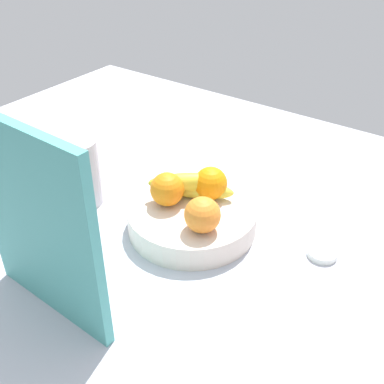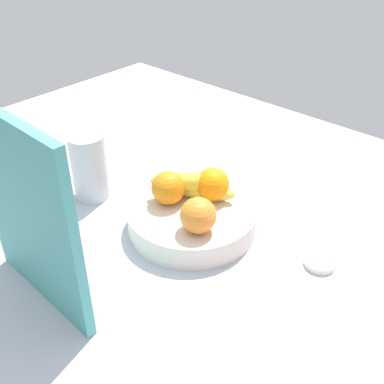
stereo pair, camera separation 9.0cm
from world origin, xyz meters
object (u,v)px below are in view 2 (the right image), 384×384
Objects in this scene: fruit_bowl at (192,218)px; orange_front_left at (198,215)px; banana_bunch at (193,185)px; thermos_tumbler at (89,167)px; orange_center at (168,188)px; jar_lid at (320,263)px; cutting_board at (29,216)px; orange_front_right at (212,185)px.

fruit_bowl is 3.81× the size of orange_front_left.
thermos_tumbler is at bearing 21.77° from banana_bunch.
orange_center is 0.45× the size of thermos_tumbler.
orange_center is at bearing 19.17° from fruit_bowl.
orange_front_left is 11.72cm from banana_bunch.
jar_lid is at bearing -163.13° from orange_center.
jar_lid is at bearing -127.68° from cutting_board.
cutting_board reaches higher than orange_front_left.
banana_bunch is (-2.84, -4.93, -0.56)cm from orange_center.
cutting_board is 5.91× the size of jar_lid.
fruit_bowl is at bearing 79.49° from orange_front_right.
fruit_bowl is 4.59× the size of jar_lid.
jar_lid is at bearing -174.62° from orange_front_right.
thermos_tumbler is at bearing 12.45° from orange_center.
fruit_bowl is at bearing -99.67° from cutting_board.
orange_center is (5.21, 1.81, 6.40)cm from fruit_bowl.
orange_front_right reaches higher than banana_bunch.
orange_front_right is 0.42× the size of banana_bunch.
jar_lid is (-29.35, -4.83, -7.93)cm from banana_bunch.
cutting_board reaches higher than fruit_bowl.
jar_lid is (-53.42, -14.45, -7.42)cm from thermos_tumbler.
thermos_tumbler is at bearing 13.81° from fruit_bowl.
fruit_bowl is 8.45cm from orange_center.
orange_center is 0.20× the size of cutting_board.
orange_front_left is 0.20× the size of cutting_board.
orange_front_left is 0.42× the size of banana_bunch.
cutting_board is (12.88, 27.67, 8.86)cm from orange_front_left.
banana_bunch is at bearing -43.80° from orange_front_left.
thermos_tumbler is (32.52, 1.51, -1.08)cm from orange_front_left.
orange_front_right is (5.06, -10.49, 0.00)cm from orange_front_left.
cutting_board is at bearing 65.04° from orange_front_left.
fruit_bowl is 10.14cm from orange_front_left.
cutting_board is (6.80, 32.66, 15.26)cm from fruit_bowl.
orange_front_left is 1.00× the size of orange_center.
orange_center is (11.29, -3.17, 0.00)cm from orange_front_left.
thermos_tumbler is at bearing -51.01° from cutting_board.
orange_front_left is at bearing -112.88° from cutting_board.
orange_center reaches higher than banana_bunch.
banana_bunch is at bearing -158.23° from thermos_tumbler.
cutting_board is 55.60cm from jar_lid.
fruit_bowl is at bearing -166.19° from thermos_tumbler.
orange_front_left is 1.00× the size of orange_front_right.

